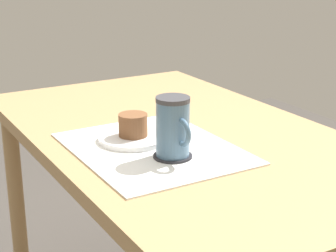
{
  "coord_description": "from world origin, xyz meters",
  "views": [
    {
      "loc": [
        1.14,
        -0.7,
        1.2
      ],
      "look_at": [
        0.07,
        -0.08,
        0.79
      ],
      "focal_mm": 60.0,
      "sensor_mm": 36.0,
      "label": 1
    }
  ],
  "objects_px": {
    "pastry_plate": "(133,138)",
    "pastry": "(133,125)",
    "coffee_mug": "(173,127)",
    "dining_table": "(181,164)"
  },
  "relations": [
    {
      "from": "pastry",
      "to": "coffee_mug",
      "type": "xyz_separation_m",
      "value": [
        0.14,
        0.03,
        0.03
      ]
    },
    {
      "from": "pastry",
      "to": "coffee_mug",
      "type": "distance_m",
      "value": 0.15
    },
    {
      "from": "dining_table",
      "to": "pastry",
      "type": "relative_size",
      "value": 17.49
    },
    {
      "from": "pastry_plate",
      "to": "dining_table",
      "type": "bearing_deg",
      "value": 92.4
    },
    {
      "from": "pastry",
      "to": "pastry_plate",
      "type": "bearing_deg",
      "value": 0.0
    },
    {
      "from": "pastry",
      "to": "coffee_mug",
      "type": "height_order",
      "value": "coffee_mug"
    },
    {
      "from": "pastry_plate",
      "to": "pastry",
      "type": "relative_size",
      "value": 2.43
    },
    {
      "from": "dining_table",
      "to": "pastry",
      "type": "distance_m",
      "value": 0.19
    },
    {
      "from": "dining_table",
      "to": "coffee_mug",
      "type": "xyz_separation_m",
      "value": [
        0.15,
        -0.11,
        0.16
      ]
    },
    {
      "from": "pastry_plate",
      "to": "coffee_mug",
      "type": "height_order",
      "value": "coffee_mug"
    }
  ]
}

